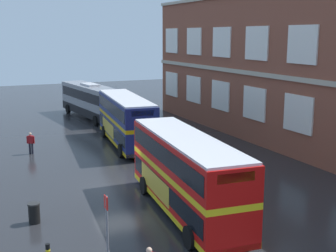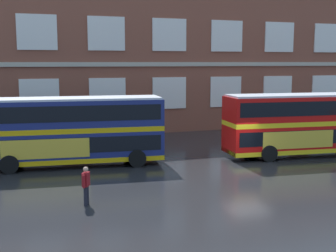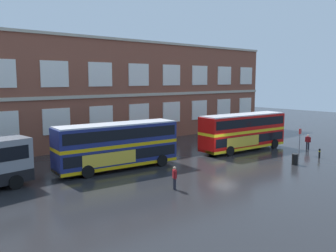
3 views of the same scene
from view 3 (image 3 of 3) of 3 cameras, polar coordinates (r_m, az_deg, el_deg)
The scene contains 9 objects.
ground_plane at distance 37.00m, azimuth 6.59°, elevation -4.94°, with size 120.00×120.00×0.00m, color #232326.
brick_terminal_building at distance 48.38m, azimuth -7.48°, elevation 5.36°, with size 48.81×8.19×12.70m.
double_decker_near at distance 31.93m, azimuth -8.03°, elevation -3.01°, with size 11.22×3.82×4.07m.
double_decker_middle at distance 40.78m, azimuth 11.82°, elevation -0.83°, with size 11.20×3.69×4.07m.
waiting_passenger at distance 43.62m, azimuth 21.27°, elevation -2.27°, with size 0.32×0.64×1.70m.
second_passenger at distance 26.06m, azimuth 1.05°, elevation -8.06°, with size 0.40×0.61×1.70m.
bus_stand_flag at distance 40.58m, azimuth 20.13°, elevation -1.90°, with size 0.44×0.10×2.70m.
station_litter_bin at distance 35.53m, azimuth 19.45°, elevation -4.98°, with size 0.60×0.60×1.03m.
safety_bollard_east at distance 39.42m, azimuth 22.86°, elevation -3.98°, with size 0.19×0.19×0.95m.
Camera 3 is at (-26.79, -22.27, 7.89)m, focal length 38.50 mm.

